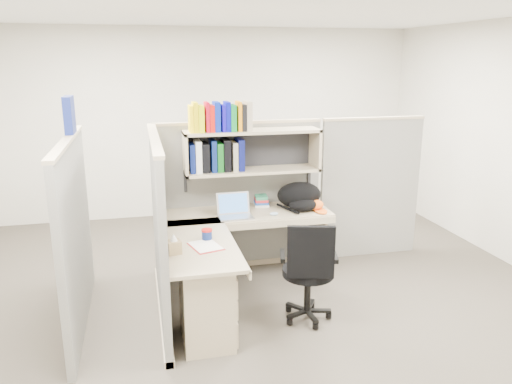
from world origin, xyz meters
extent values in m
plane|color=#343128|center=(0.00, 0.00, 0.00)|extent=(6.00, 6.00, 0.00)
plane|color=beige|center=(0.00, 3.00, 1.35)|extent=(6.00, 0.00, 6.00)
plane|color=beige|center=(0.00, -3.00, 1.35)|extent=(6.00, 0.00, 6.00)
plane|color=white|center=(0.00, 0.00, 2.70)|extent=(6.00, 6.00, 0.00)
cube|color=#63635E|center=(0.00, 0.90, 0.80)|extent=(1.80, 0.06, 1.60)
cube|color=tan|center=(0.00, 0.90, 1.61)|extent=(1.80, 0.08, 0.03)
cube|color=#63635E|center=(-0.90, 0.00, 0.80)|extent=(0.06, 1.80, 1.60)
cube|color=tan|center=(-0.90, 0.00, 1.61)|extent=(0.08, 1.80, 0.03)
cube|color=#63635E|center=(-1.60, 0.00, 0.80)|extent=(0.06, 1.80, 1.60)
cube|color=#63635E|center=(1.55, 0.90, 0.80)|extent=(1.20, 0.06, 1.60)
cube|color=navy|center=(-1.60, 0.35, 1.79)|extent=(0.07, 0.27, 0.32)
cube|color=white|center=(-0.87, 0.15, 1.20)|extent=(0.00, 0.21, 0.28)
cube|color=tan|center=(0.10, 0.70, 1.55)|extent=(1.40, 0.34, 0.03)
cube|color=tan|center=(0.10, 0.70, 1.14)|extent=(1.40, 0.34, 0.03)
cube|color=tan|center=(-0.58, 0.70, 1.34)|extent=(0.03, 0.34, 0.44)
cube|color=tan|center=(0.78, 0.70, 1.34)|extent=(0.03, 0.34, 0.44)
cube|color=black|center=(0.10, 0.86, 1.34)|extent=(1.38, 0.01, 0.41)
cube|color=#FFDA05|center=(-0.52, 0.68, 1.69)|extent=(0.03, 0.20, 0.26)
cube|color=#D8BF04|center=(-0.48, 0.68, 1.71)|extent=(0.05, 0.20, 0.29)
cube|color=#D3D604|center=(-0.42, 0.68, 1.69)|extent=(0.06, 0.20, 0.26)
cube|color=#A8061B|center=(-0.36, 0.68, 1.71)|extent=(0.04, 0.20, 0.29)
cube|color=#BC0C07|center=(-0.32, 0.68, 1.69)|extent=(0.05, 0.20, 0.26)
cube|color=#041A93|center=(-0.27, 0.68, 1.71)|extent=(0.06, 0.20, 0.29)
cube|color=#0E059A|center=(-0.20, 0.68, 1.69)|extent=(0.04, 0.20, 0.26)
cube|color=#040888|center=(-0.16, 0.68, 1.71)|extent=(0.04, 0.20, 0.29)
cube|color=#086C28|center=(-0.11, 0.68, 1.69)|extent=(0.06, 0.20, 0.26)
cube|color=orange|center=(-0.04, 0.68, 1.71)|extent=(0.04, 0.20, 0.29)
cube|color=black|center=(0.00, 0.68, 1.69)|extent=(0.05, 0.20, 0.26)
cube|color=tan|center=(0.05, 0.68, 1.71)|extent=(0.06, 0.20, 0.29)
cube|color=#07124C|center=(-0.52, 0.72, 1.30)|extent=(0.05, 0.24, 0.29)
cube|color=silver|center=(-0.46, 0.72, 1.31)|extent=(0.06, 0.24, 0.32)
cube|color=black|center=(-0.39, 0.72, 1.30)|extent=(0.07, 0.24, 0.29)
cube|color=#07184E|center=(-0.30, 0.72, 1.31)|extent=(0.05, 0.24, 0.32)
cube|color=#0A4912|center=(-0.24, 0.72, 1.30)|extent=(0.06, 0.24, 0.29)
cube|color=black|center=(-0.17, 0.72, 1.31)|extent=(0.07, 0.24, 0.32)
cube|color=gray|center=(-0.09, 0.72, 1.30)|extent=(0.05, 0.24, 0.29)
cube|color=#060B45|center=(-0.03, 0.72, 1.31)|extent=(0.06, 0.24, 0.32)
cube|color=tan|center=(0.00, 0.57, 0.71)|extent=(1.74, 0.60, 0.03)
cube|color=tan|center=(-0.57, -0.20, 0.71)|extent=(0.60, 1.34, 0.03)
cube|color=tan|center=(0.00, 0.27, 0.68)|extent=(1.74, 0.02, 0.07)
cube|color=tan|center=(-0.27, -0.20, 0.68)|extent=(0.02, 1.34, 0.07)
cube|color=tan|center=(-0.57, -0.55, 0.34)|extent=(0.40, 0.55, 0.68)
cube|color=tan|center=(-0.36, -0.55, 0.54)|extent=(0.02, 0.50, 0.16)
cube|color=tan|center=(-0.36, -0.55, 0.36)|extent=(0.02, 0.50, 0.16)
cube|color=tan|center=(-0.36, -0.55, 0.14)|extent=(0.02, 0.50, 0.22)
cube|color=#B2B2B7|center=(-0.35, -0.55, 0.54)|extent=(0.01, 0.12, 0.01)
cube|color=tan|center=(0.80, 0.60, 0.35)|extent=(0.03, 0.55, 0.70)
cylinder|color=navy|center=(-0.50, -0.14, 0.77)|extent=(0.09, 0.09, 0.08)
cylinder|color=red|center=(-0.50, -0.14, 0.81)|extent=(0.09, 0.09, 0.02)
ellipsoid|color=#8EADCA|center=(0.26, 0.39, 0.75)|extent=(0.10, 0.08, 0.03)
cylinder|color=silver|center=(0.02, 0.73, 0.79)|extent=(0.10, 0.10, 0.11)
cylinder|color=black|center=(0.35, -0.42, 0.46)|extent=(0.45, 0.45, 0.07)
cube|color=black|center=(0.29, -0.62, 0.72)|extent=(0.39, 0.15, 0.45)
cylinder|color=black|center=(0.35, -0.42, 0.27)|extent=(0.06, 0.06, 0.39)
cylinder|color=black|center=(0.35, -0.42, 0.05)|extent=(0.43, 0.43, 0.10)
cube|color=black|center=(0.13, -0.36, 0.61)|extent=(0.10, 0.26, 0.04)
cube|color=black|center=(0.56, -0.48, 0.61)|extent=(0.10, 0.26, 0.04)
camera|label=1|loc=(-1.02, -4.24, 2.26)|focal=35.00mm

